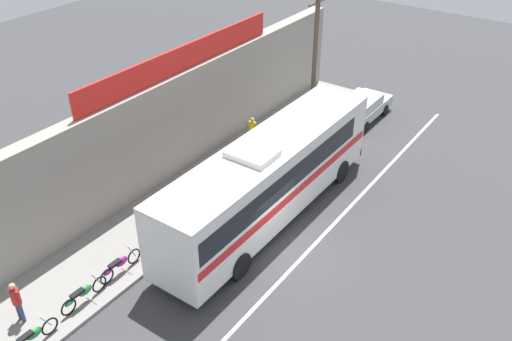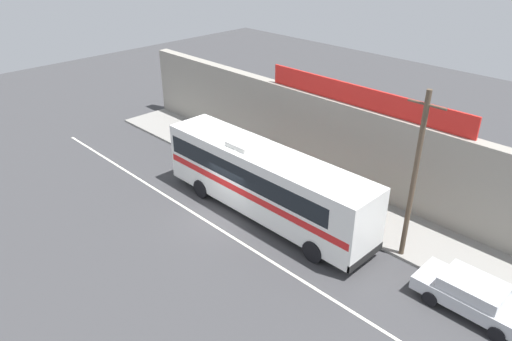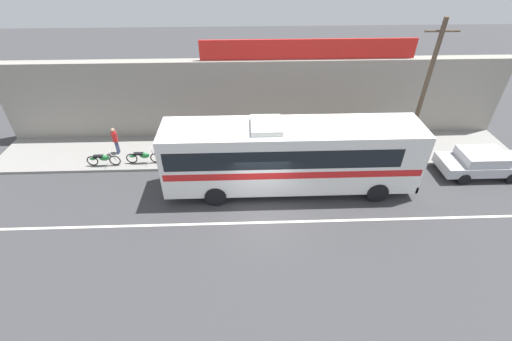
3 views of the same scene
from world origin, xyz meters
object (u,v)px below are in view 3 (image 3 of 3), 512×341
(utility_pole, at_px, (423,96))
(pedestrian_far_left, at_px, (115,139))
(motorcycle_red, at_px, (209,156))
(parked_car, at_px, (481,162))
(intercity_bus, at_px, (289,154))
(motorcycle_orange, at_px, (103,159))
(motorcycle_blue, at_px, (143,156))
(pedestrian_by_curb, at_px, (354,130))
(motorcycle_green, at_px, (175,155))

(utility_pole, xyz_separation_m, pedestrian_far_left, (-16.34, 1.44, -3.01))
(motorcycle_red, bearing_deg, parked_car, -5.48)
(intercity_bus, height_order, motorcycle_orange, intercity_bus)
(motorcycle_blue, bearing_deg, parked_car, -4.66)
(intercity_bus, xyz_separation_m, utility_pole, (6.81, 1.95, 2.03))
(utility_pole, xyz_separation_m, pedestrian_by_curb, (-2.42, 1.99, -3.06))
(pedestrian_by_curb, bearing_deg, intercity_bus, -138.08)
(intercity_bus, bearing_deg, utility_pole, 16.00)
(intercity_bus, distance_m, pedestrian_by_curb, 5.99)
(motorcycle_blue, distance_m, motorcycle_orange, 2.16)
(utility_pole, distance_m, pedestrian_far_left, 16.68)
(parked_car, distance_m, motorcycle_green, 16.63)
(intercity_bus, bearing_deg, pedestrian_by_curb, 41.92)
(motorcycle_green, relative_size, pedestrian_by_curb, 1.24)
(intercity_bus, relative_size, utility_pole, 1.60)
(parked_car, relative_size, motorcycle_green, 2.26)
(motorcycle_blue, bearing_deg, intercity_bus, -16.50)
(motorcycle_orange, relative_size, pedestrian_far_left, 1.13)
(motorcycle_red, bearing_deg, pedestrian_far_left, 167.83)
(utility_pole, bearing_deg, motorcycle_orange, 179.35)
(motorcycle_orange, bearing_deg, motorcycle_red, 0.81)
(utility_pole, height_order, motorcycle_blue, utility_pole)
(motorcycle_green, xyz_separation_m, pedestrian_by_curb, (10.47, 1.55, 0.48))
(utility_pole, height_order, motorcycle_green, utility_pole)
(motorcycle_red, height_order, motorcycle_green, same)
(parked_car, height_order, motorcycle_blue, parked_car)
(motorcycle_blue, relative_size, pedestrian_by_curb, 1.24)
(intercity_bus, distance_m, pedestrian_far_left, 10.16)
(motorcycle_red, distance_m, pedestrian_far_left, 5.55)
(parked_car, bearing_deg, motorcycle_orange, 176.31)
(utility_pole, xyz_separation_m, motorcycle_orange, (-16.79, 0.19, -3.53))
(parked_car, bearing_deg, pedestrian_by_curb, 152.83)
(intercity_bus, xyz_separation_m, motorcycle_red, (-4.13, 2.23, -1.50))
(motorcycle_green, bearing_deg, pedestrian_by_curb, 8.42)
(utility_pole, relative_size, pedestrian_far_left, 4.69)
(pedestrian_by_curb, relative_size, pedestrian_far_left, 0.96)
(motorcycle_red, distance_m, motorcycle_green, 1.96)
(motorcycle_blue, distance_m, pedestrian_by_curb, 12.33)
(utility_pole, bearing_deg, pedestrian_by_curb, 140.51)
(parked_car, xyz_separation_m, utility_pole, (-3.66, 1.13, 3.36))
(motorcycle_orange, relative_size, pedestrian_by_curb, 1.18)
(parked_car, xyz_separation_m, motorcycle_blue, (-18.29, 1.49, -0.17))
(parked_car, relative_size, utility_pole, 0.57)
(motorcycle_blue, relative_size, motorcycle_orange, 1.05)
(motorcycle_orange, relative_size, motorcycle_green, 0.95)
(motorcycle_blue, relative_size, motorcycle_red, 1.01)
(motorcycle_red, height_order, pedestrian_by_curb, pedestrian_by_curb)
(pedestrian_far_left, bearing_deg, utility_pole, -5.03)
(motorcycle_orange, bearing_deg, parked_car, -3.69)
(motorcycle_red, bearing_deg, utility_pole, -1.44)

